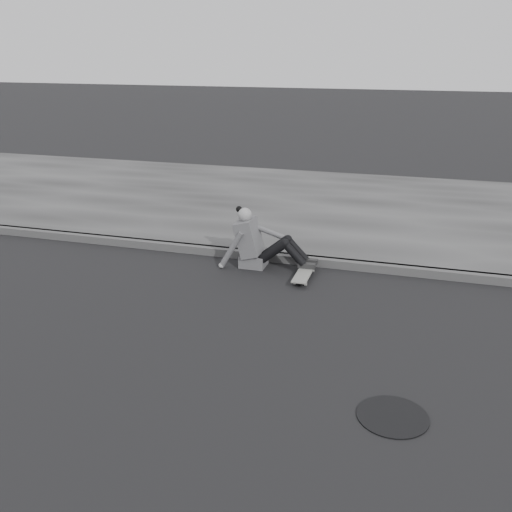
# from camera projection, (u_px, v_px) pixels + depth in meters

# --- Properties ---
(ground) EXTENTS (80.00, 80.00, 0.00)m
(ground) POSITION_uv_depth(u_px,v_px,m) (235.00, 344.00, 6.09)
(ground) COLOR black
(ground) RESTS_ON ground
(curb) EXTENTS (24.00, 0.16, 0.12)m
(curb) POSITION_uv_depth(u_px,v_px,m) (290.00, 259.00, 8.40)
(curb) COLOR #444444
(curb) RESTS_ON ground
(sidewalk) EXTENTS (24.00, 6.00, 0.12)m
(sidewalk) POSITION_uv_depth(u_px,v_px,m) (325.00, 207.00, 11.12)
(sidewalk) COLOR #383838
(sidewalk) RESTS_ON ground
(manhole) EXTENTS (0.62, 0.62, 0.01)m
(manhole) POSITION_uv_depth(u_px,v_px,m) (393.00, 416.00, 4.90)
(manhole) COLOR black
(manhole) RESTS_ON ground
(skateboard) EXTENTS (0.20, 0.78, 0.09)m
(skateboard) POSITION_uv_depth(u_px,v_px,m) (304.00, 273.00, 7.82)
(skateboard) COLOR #A1A19C
(skateboard) RESTS_ON ground
(seated_woman) EXTENTS (1.38, 0.46, 0.88)m
(seated_woman) POSITION_uv_depth(u_px,v_px,m) (258.00, 243.00, 8.14)
(seated_woman) COLOR #525255
(seated_woman) RESTS_ON ground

